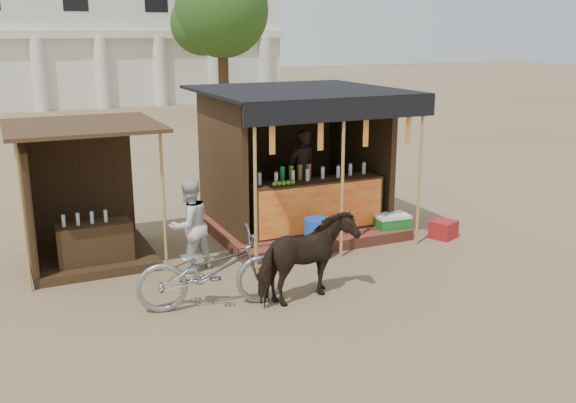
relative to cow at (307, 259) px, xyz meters
The scene contains 11 objects.
ground 0.76m from the cow, 14.02° to the right, with size 120.00×120.00×0.00m, color #846B4C.
main_stall 3.57m from the cow, 66.72° to the left, with size 3.60×3.61×2.78m.
secondary_stall 4.20m from the cow, 131.50° to the left, with size 2.40×2.40×2.38m.
cow is the anchor object (origin of this frame).
motorbike 1.38m from the cow, 164.55° to the left, with size 0.74×2.13×1.12m, color gray.
bystander 2.25m from the cow, 122.04° to the left, with size 0.76×0.59×1.56m, color silver.
blue_barrel 1.89m from the cow, 57.87° to the left, with size 0.46×0.46×0.70m, color blue.
red_crate 4.03m from the cow, 22.84° to the left, with size 0.44×0.41×0.34m, color maroon.
cooler 3.46m from the cow, 35.51° to the left, with size 0.67×0.49×0.46m.
background_building 30.08m from the cow, 93.09° to the left, with size 26.00×7.45×8.18m.
tree 23.24m from the cow, 74.29° to the left, with size 4.50×4.40×7.00m.
Camera 1 is at (-4.30, -7.72, 3.82)m, focal length 40.00 mm.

